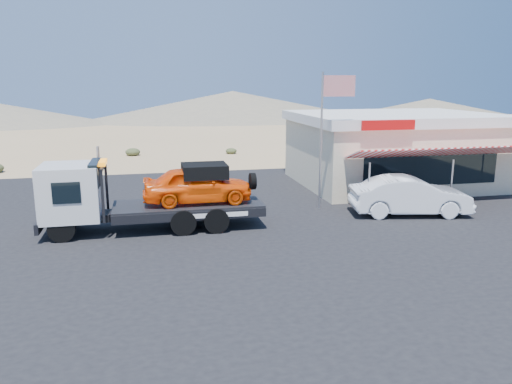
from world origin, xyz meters
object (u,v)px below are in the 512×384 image
jerky_store (392,148)px  flagpole (326,125)px  tow_truck (148,192)px  white_sedan (410,196)px

jerky_store → flagpole: flagpole is taller
flagpole → tow_truck: bearing=-167.7°
white_sedan → flagpole: size_ratio=0.83×
tow_truck → flagpole: 8.26m
white_sedan → flagpole: flagpole is taller
tow_truck → jerky_store: bearing=24.8°
white_sedan → flagpole: bearing=70.3°
jerky_store → flagpole: size_ratio=1.73×
tow_truck → white_sedan: (10.92, -0.20, -0.63)m
tow_truck → flagpole: size_ratio=1.37×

